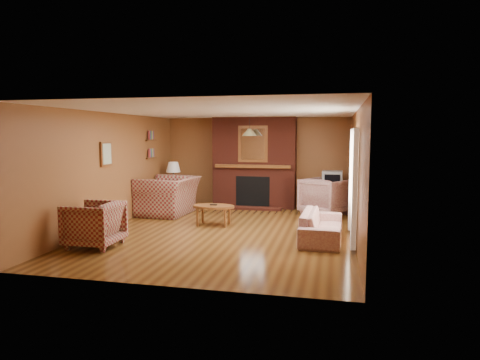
% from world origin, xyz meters
% --- Properties ---
extents(floor, '(6.50, 6.50, 0.00)m').
position_xyz_m(floor, '(0.00, 0.00, 0.00)').
color(floor, '#4E2C10').
rests_on(floor, ground).
extents(ceiling, '(6.50, 6.50, 0.00)m').
position_xyz_m(ceiling, '(0.00, 0.00, 2.40)').
color(ceiling, silver).
rests_on(ceiling, wall_back).
extents(wall_back, '(6.50, 0.00, 6.50)m').
position_xyz_m(wall_back, '(0.00, 3.25, 1.20)').
color(wall_back, brown).
rests_on(wall_back, floor).
extents(wall_front, '(6.50, 0.00, 6.50)m').
position_xyz_m(wall_front, '(0.00, -3.25, 1.20)').
color(wall_front, brown).
rests_on(wall_front, floor).
extents(wall_left, '(0.00, 6.50, 6.50)m').
position_xyz_m(wall_left, '(-2.50, 0.00, 1.20)').
color(wall_left, brown).
rests_on(wall_left, floor).
extents(wall_right, '(0.00, 6.50, 6.50)m').
position_xyz_m(wall_right, '(2.50, 0.00, 1.20)').
color(wall_right, brown).
rests_on(wall_right, floor).
extents(fireplace, '(2.20, 0.82, 2.40)m').
position_xyz_m(fireplace, '(0.00, 2.98, 1.18)').
color(fireplace, '#561D13').
rests_on(fireplace, floor).
extents(window_right, '(0.10, 1.85, 2.00)m').
position_xyz_m(window_right, '(2.45, -0.20, 1.13)').
color(window_right, beige).
rests_on(window_right, wall_right).
extents(bookshelf, '(0.09, 0.55, 0.71)m').
position_xyz_m(bookshelf, '(-2.44, 1.90, 1.67)').
color(bookshelf, brown).
rests_on(bookshelf, wall_left).
extents(botanical_print, '(0.05, 0.40, 0.50)m').
position_xyz_m(botanical_print, '(-2.47, -0.30, 1.55)').
color(botanical_print, brown).
rests_on(botanical_print, wall_left).
extents(pendant_light, '(0.36, 0.36, 0.48)m').
position_xyz_m(pendant_light, '(0.00, 2.30, 2.00)').
color(pendant_light, black).
rests_on(pendant_light, ceiling).
extents(plaid_loveseat, '(1.30, 1.47, 0.91)m').
position_xyz_m(plaid_loveseat, '(-1.85, 1.46, 0.46)').
color(plaid_loveseat, maroon).
rests_on(plaid_loveseat, floor).
extents(plaid_armchair, '(0.87, 0.85, 0.79)m').
position_xyz_m(plaid_armchair, '(-1.95, -1.67, 0.39)').
color(plaid_armchair, maroon).
rests_on(plaid_armchair, floor).
extents(floral_sofa, '(0.76, 1.82, 0.53)m').
position_xyz_m(floral_sofa, '(1.90, -0.28, 0.26)').
color(floral_sofa, '#BAA790').
rests_on(floral_sofa, floor).
extents(floral_armchair, '(1.32, 1.33, 0.89)m').
position_xyz_m(floral_armchair, '(1.88, 2.26, 0.45)').
color(floral_armchair, '#BAA790').
rests_on(floral_armchair, floor).
extents(coffee_table, '(0.91, 0.56, 0.46)m').
position_xyz_m(coffee_table, '(-0.41, 0.46, 0.38)').
color(coffee_table, brown).
rests_on(coffee_table, floor).
extents(side_table, '(0.44, 0.44, 0.58)m').
position_xyz_m(side_table, '(-2.10, 2.45, 0.29)').
color(side_table, brown).
rests_on(side_table, floor).
extents(table_lamp, '(0.39, 0.39, 0.64)m').
position_xyz_m(table_lamp, '(-2.10, 2.45, 0.94)').
color(table_lamp, white).
rests_on(table_lamp, side_table).
extents(tv_stand, '(0.52, 0.48, 0.57)m').
position_xyz_m(tv_stand, '(2.05, 2.80, 0.28)').
color(tv_stand, black).
rests_on(tv_stand, floor).
extents(crt_tv, '(0.51, 0.51, 0.46)m').
position_xyz_m(crt_tv, '(2.05, 2.79, 0.80)').
color(crt_tv, '#A2A5A9').
rests_on(crt_tv, tv_stand).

